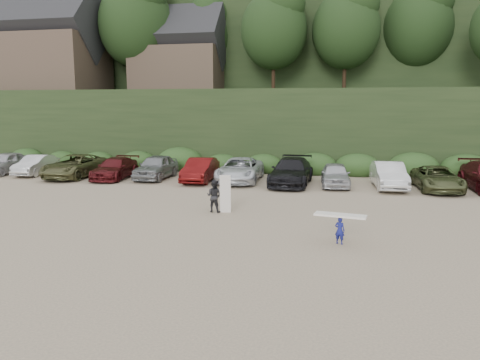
# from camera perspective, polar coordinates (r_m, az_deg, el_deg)

# --- Properties ---
(ground) EXTENTS (120.00, 120.00, 0.00)m
(ground) POSITION_cam_1_polar(r_m,az_deg,el_deg) (19.40, 3.25, -5.36)
(ground) COLOR tan
(ground) RESTS_ON ground
(hillside_backdrop) EXTENTS (90.00, 41.50, 28.00)m
(hillside_backdrop) POSITION_cam_1_polar(r_m,az_deg,el_deg) (54.94, 9.13, 15.75)
(hillside_backdrop) COLOR black
(hillside_backdrop) RESTS_ON ground
(parked_cars) EXTENTS (39.31, 6.09, 1.63)m
(parked_cars) POSITION_cam_1_polar(r_m,az_deg,el_deg) (29.05, 3.94, 1.05)
(parked_cars) COLOR #AFAEB3
(parked_cars) RESTS_ON ground
(child_surfer) EXTENTS (1.85, 0.80, 1.07)m
(child_surfer) POSITION_cam_1_polar(r_m,az_deg,el_deg) (16.86, 12.09, -5.24)
(child_surfer) COLOR navy
(child_surfer) RESTS_ON ground
(adult_surfer) EXTENTS (1.22, 0.68, 1.75)m
(adult_surfer) POSITION_cam_1_polar(r_m,az_deg,el_deg) (21.33, -3.05, -1.94)
(adult_surfer) COLOR black
(adult_surfer) RESTS_ON ground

